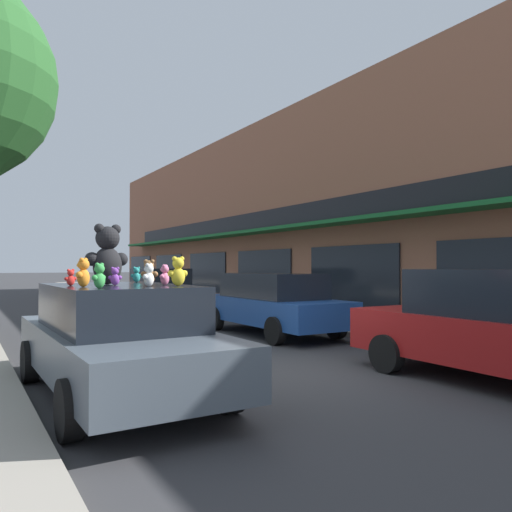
{
  "coord_description": "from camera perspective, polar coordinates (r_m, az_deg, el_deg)",
  "views": [
    {
      "loc": [
        -4.41,
        -6.85,
        1.73
      ],
      "look_at": [
        0.0,
        0.56,
        1.9
      ],
      "focal_mm": 35.0,
      "sensor_mm": 36.0,
      "label": 1
    }
  ],
  "objects": [
    {
      "name": "parked_car_far_right",
      "position": [
        20.09,
        -10.93,
        -3.69
      ],
      "size": [
        2.04,
        4.79,
        1.63
      ],
      "color": "#B7B7BC",
      "rests_on": "ground_plane"
    },
    {
      "name": "plush_art_car",
      "position": [
        6.98,
        -15.52,
        -8.99
      ],
      "size": [
        2.03,
        4.72,
        1.48
      ],
      "rotation": [
        0.0,
        0.0,
        0.01
      ],
      "color": "#4C5660",
      "rests_on": "ground_plane"
    },
    {
      "name": "teddy_bear_pink",
      "position": [
        6.73,
        -10.39,
        -2.16
      ],
      "size": [
        0.18,
        0.19,
        0.27
      ],
      "rotation": [
        0.0,
        0.0,
        3.95
      ],
      "color": "pink",
      "rests_on": "plush_art_car"
    },
    {
      "name": "teddy_bear_purple",
      "position": [
        6.78,
        -15.81,
        -2.26
      ],
      "size": [
        0.18,
        0.13,
        0.24
      ],
      "rotation": [
        0.0,
        0.0,
        2.84
      ],
      "color": "purple",
      "rests_on": "plush_art_car"
    },
    {
      "name": "teddy_bear_teal",
      "position": [
        7.98,
        -13.5,
        -2.09
      ],
      "size": [
        0.18,
        0.13,
        0.24
      ],
      "rotation": [
        0.0,
        0.0,
        2.78
      ],
      "color": "teal",
      "rests_on": "plush_art_car"
    },
    {
      "name": "teddy_bear_brown",
      "position": [
        6.86,
        -12.13,
        -1.86
      ],
      "size": [
        0.23,
        0.23,
        0.34
      ],
      "rotation": [
        0.0,
        0.0,
        2.39
      ],
      "color": "olive",
      "rests_on": "plush_art_car"
    },
    {
      "name": "storefront_row",
      "position": [
        26.04,
        15.84,
        3.86
      ],
      "size": [
        16.82,
        38.4,
        7.97
      ],
      "color": "#9E6047",
      "rests_on": "ground_plane"
    },
    {
      "name": "teddy_bear_orange",
      "position": [
        6.36,
        -19.14,
        -1.83
      ],
      "size": [
        0.23,
        0.25,
        0.35
      ],
      "rotation": [
        0.0,
        0.0,
        4.08
      ],
      "color": "orange",
      "rests_on": "plush_art_car"
    },
    {
      "name": "teddy_bear_white",
      "position": [
        6.3,
        -12.15,
        -2.16
      ],
      "size": [
        0.2,
        0.19,
        0.29
      ],
      "rotation": [
        0.0,
        0.0,
        3.86
      ],
      "color": "white",
      "rests_on": "plush_art_car"
    },
    {
      "name": "teddy_bear_giant",
      "position": [
        7.15,
        -16.62,
        0.08
      ],
      "size": [
        0.62,
        0.39,
        0.83
      ],
      "rotation": [
        0.0,
        0.0,
        3.25
      ],
      "color": "black",
      "rests_on": "plush_art_car"
    },
    {
      "name": "parked_car_far_left",
      "position": [
        8.22,
        25.91,
        -7.24
      ],
      "size": [
        1.93,
        4.46,
        1.68
      ],
      "color": "maroon",
      "rests_on": "ground_plane"
    },
    {
      "name": "teddy_bear_red",
      "position": [
        6.8,
        -20.42,
        -2.33
      ],
      "size": [
        0.16,
        0.11,
        0.22
      ],
      "rotation": [
        0.0,
        0.0,
        3.35
      ],
      "color": "red",
      "rests_on": "plush_art_car"
    },
    {
      "name": "teddy_bear_green",
      "position": [
        5.89,
        -17.47,
        -2.2
      ],
      "size": [
        0.2,
        0.19,
        0.29
      ],
      "rotation": [
        0.0,
        0.0,
        3.83
      ],
      "color": "green",
      "rests_on": "plush_art_car"
    },
    {
      "name": "parked_car_far_center",
      "position": [
        12.69,
        1.85,
        -5.3
      ],
      "size": [
        1.92,
        4.74,
        1.54
      ],
      "color": "#1E4793",
      "rests_on": "ground_plane"
    },
    {
      "name": "sidewalk_far",
      "position": [
        11.86,
        23.56,
        -9.12
      ],
      "size": [
        2.89,
        90.0,
        0.13
      ],
      "color": "gray",
      "rests_on": "ground_plane"
    },
    {
      "name": "ground_plane",
      "position": [
        8.33,
        2.0,
        -13.14
      ],
      "size": [
        260.0,
        260.0,
        0.0
      ],
      "primitive_type": "plane",
      "color": "#333335"
    },
    {
      "name": "teddy_bear_yellow",
      "position": [
        6.4,
        -8.9,
        -1.78
      ],
      "size": [
        0.28,
        0.17,
        0.38
      ],
      "rotation": [
        0.0,
        0.0,
        3.22
      ],
      "color": "yellow",
      "rests_on": "plush_art_car"
    }
  ]
}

